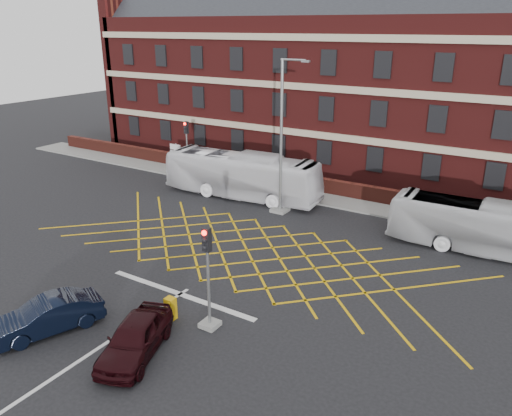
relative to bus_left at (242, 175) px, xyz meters
The scene contains 16 objects.
ground 10.68m from the bus_left, 61.00° to the right, with size 120.00×120.00×0.00m, color black.
victorian_building 15.19m from the bus_left, 67.17° to the left, with size 51.00×12.17×20.40m.
boundary_wall 6.43m from the bus_left, 36.27° to the left, with size 56.00×0.50×1.10m, color #511C15.
far_pavement 6.01m from the bus_left, 28.31° to the left, with size 60.00×3.00×0.12m, color slate.
box_junction_hatching 9.01m from the bus_left, 54.72° to the right, with size 11.50×0.12×0.02m, color #CC990C.
stop_line 13.82m from the bus_left, 68.10° to the right, with size 8.00×0.30×0.02m, color silver.
centre_line 19.97m from the bus_left, 75.09° to the right, with size 0.15×14.00×0.02m, color silver.
bus_left is the anchor object (origin of this frame).
bus_right 15.88m from the bus_left, ahead, with size 2.32×9.92×2.76m, color silver.
car_navy 17.87m from the bus_left, 81.58° to the right, with size 1.45×4.16×1.37m, color black.
car_maroon 18.16m from the bus_left, 68.77° to the right, with size 1.65×4.11×1.40m, color black.
traffic_light_near 16.08m from the bus_left, 61.04° to the right, with size 0.70×0.70×4.27m.
traffic_light_far 7.17m from the bus_left, 160.80° to the left, with size 0.70×0.70×4.27m.
street_lamp 4.34m from the bus_left, 17.32° to the right, with size 2.25×1.00×9.52m.
direction_signs 9.06m from the bus_left, 160.69° to the left, with size 1.10×0.16×2.20m.
utility_cabinet 15.73m from the bus_left, 67.15° to the right, with size 0.41×0.36×0.96m, color #C6930B.
Camera 1 is at (13.30, -18.34, 11.36)m, focal length 35.00 mm.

